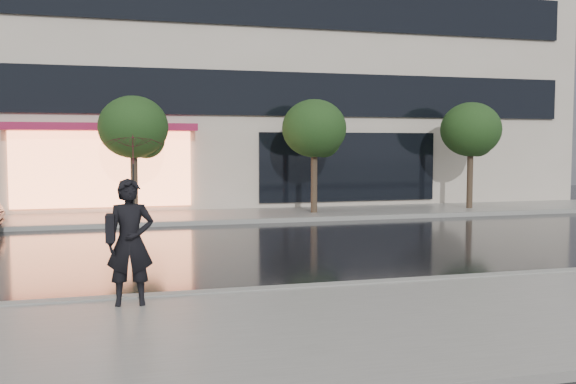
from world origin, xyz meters
name	(u,v)px	position (x,y,z in m)	size (l,w,h in m)	color
ground	(322,279)	(0.00, 0.00, 0.00)	(120.00, 120.00, 0.00)	black
sidewalk_near	(398,324)	(0.00, -3.25, 0.06)	(60.00, 4.50, 0.12)	slate
sidewalk_far	(226,216)	(0.00, 10.25, 0.06)	(60.00, 3.50, 0.12)	slate
curb_near	(341,287)	(0.00, -1.00, 0.07)	(60.00, 0.25, 0.14)	gray
curb_far	(236,222)	(0.00, 8.50, 0.07)	(60.00, 0.25, 0.14)	gray
bg_building_right	(551,65)	(26.00, 28.00, 8.00)	(12.00, 12.00, 16.00)	#4C4C54
tree_mid_west	(135,130)	(-2.94, 10.03, 2.92)	(2.20, 2.20, 3.99)	#33261C
tree_mid_east	(316,131)	(3.06, 10.03, 2.92)	(2.20, 2.20, 3.99)	#33261C
tree_far_east	(472,132)	(9.06, 10.03, 2.92)	(2.20, 2.20, 3.99)	#33261C
pedestrian_with_umbrella	(132,198)	(-3.37, -1.50, 1.67)	(0.95, 0.97, 2.47)	black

